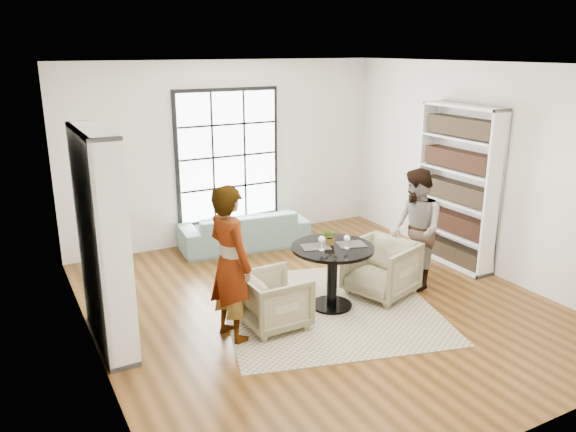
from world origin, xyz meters
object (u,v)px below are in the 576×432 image
pedestal_table (332,264)px  person_left (230,264)px  person_right (416,230)px  wine_glass_left (322,240)px  flower_centerpiece (331,236)px  sofa (244,229)px  armchair_right (381,268)px  wine_glass_right (347,239)px  armchair_left (275,300)px

pedestal_table → person_left: bearing=-175.6°
person_right → wine_glass_left: (-1.53, -0.07, 0.12)m
flower_centerpiece → sofa: bearing=91.5°
armchair_right → wine_glass_right: 0.89m
armchair_left → person_right: (2.20, 0.12, 0.50)m
wine_glass_left → wine_glass_right: bearing=-15.7°
flower_centerpiece → person_left: bearing=-173.1°
flower_centerpiece → wine_glass_right: bearing=-61.3°
armchair_left → wine_glass_left: wine_glass_left is taller
sofa → person_right: 2.98m
sofa → armchair_right: (0.85, -2.58, 0.07)m
sofa → person_right: bearing=124.2°
sofa → armchair_right: size_ratio=2.55×
armchair_right → wine_glass_right: wine_glass_right is taller
sofa → armchair_left: 2.82m
armchair_right → person_left: bearing=-104.9°
armchair_left → wine_glass_left: 0.92m
armchair_right → wine_glass_right: bearing=-95.3°
wine_glass_right → flower_centerpiece: size_ratio=0.78×
person_right → flower_centerpiece: size_ratio=7.48×
flower_centerpiece → armchair_left: bearing=-168.8°
sofa → armchair_left: bearing=79.2°
armchair_left → flower_centerpiece: bearing=-79.9°
sofa → wine_glass_right: bearing=99.4°
pedestal_table → armchair_left: pedestal_table is taller
pedestal_table → sofa: (-0.06, 2.60, -0.29)m
sofa → wine_glass_right: (0.18, -2.73, 0.64)m
person_left → person_right: bearing=-98.8°
armchair_left → person_left: bearing=88.9°
pedestal_table → wine_glass_right: wine_glass_right is taller
pedestal_table → person_right: 1.35m
wine_glass_left → wine_glass_right: (0.31, -0.09, -0.01)m
sofa → wine_glass_left: bearing=92.9°
armchair_right → person_right: (0.55, 0.00, 0.46)m
person_left → wine_glass_left: size_ratio=9.80×
pedestal_table → armchair_right: pedestal_table is taller
sofa → armchair_left: (-0.80, -2.70, 0.03)m
armchair_left → person_left: person_left is taller
sofa → wine_glass_left: (-0.13, -2.65, 0.65)m
person_right → flower_centerpiece: bearing=-74.7°
armchair_right → wine_glass_right: (-0.67, -0.15, 0.57)m
pedestal_table → person_right: bearing=0.7°
armchair_left → person_right: bearing=-87.8°
wine_glass_left → flower_centerpiece: 0.23m
wine_glass_left → flower_centerpiece: size_ratio=0.83×
person_left → wine_glass_left: bearing=-98.7°
armchair_left → wine_glass_right: size_ratio=4.22×
armchair_right → wine_glass_right: size_ratio=4.76×
armchair_right → armchair_left: bearing=-103.8°
pedestal_table → person_left: person_left is taller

